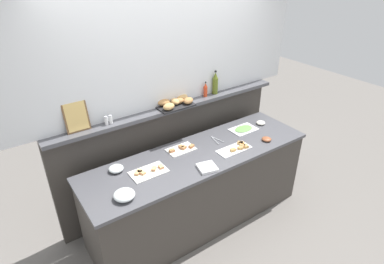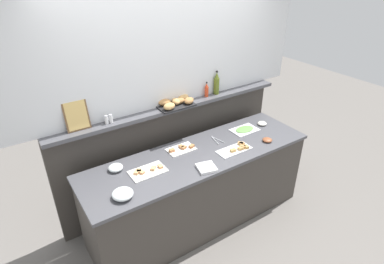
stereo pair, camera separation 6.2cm
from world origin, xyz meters
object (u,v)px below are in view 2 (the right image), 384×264
sandwich_platter_rear (147,171)px  bread_basket (177,102)px  glass_bowl_large (123,194)px  napkin_stack (206,168)px  framed_picture (76,115)px  serving_tongs (216,140)px  glass_bowl_medium (116,168)px  sandwich_platter_side (181,149)px  sandwich_platter_front (237,149)px  condiment_bowl_teal (262,123)px  condiment_bowl_dark (267,140)px  cold_cuts_platter (245,130)px  olive_oil_bottle (216,84)px  salt_shaker (106,120)px  pepper_shaker (111,119)px  hot_sauce_bottle (207,90)px

sandwich_platter_rear → bread_basket: bread_basket is taller
glass_bowl_large → bread_basket: (0.94, 0.66, 0.38)m
napkin_stack → framed_picture: 1.30m
serving_tongs → framed_picture: 1.48m
glass_bowl_medium → framed_picture: bearing=124.2°
sandwich_platter_rear → glass_bowl_medium: bearing=140.9°
sandwich_platter_rear → sandwich_platter_side: 0.50m
serving_tongs → napkin_stack: 0.55m
bread_basket → framed_picture: 1.05m
sandwich_platter_rear → sandwich_platter_front: (0.96, -0.16, 0.00)m
condiment_bowl_teal → condiment_bowl_dark: bearing=-126.3°
sandwich_platter_rear → condiment_bowl_teal: (1.58, 0.10, 0.01)m
cold_cuts_platter → condiment_bowl_teal: condiment_bowl_teal is taller
olive_oil_bottle → salt_shaker: bearing=-178.9°
sandwich_platter_side → bread_basket: (0.13, 0.29, 0.40)m
sandwich_platter_front → napkin_stack: sandwich_platter_front is taller
pepper_shaker → condiment_bowl_teal: bearing=-11.6°
condiment_bowl_dark → napkin_stack: size_ratio=0.62×
condiment_bowl_teal → bread_basket: bearing=160.1°
sandwich_platter_side → napkin_stack: (0.02, -0.43, 0.00)m
cold_cuts_platter → olive_oil_bottle: 0.63m
cold_cuts_platter → hot_sauce_bottle: bearing=129.3°
condiment_bowl_dark → salt_shaker: (-1.53, 0.67, 0.40)m
salt_shaker → framed_picture: size_ratio=0.30×
condiment_bowl_dark → condiment_bowl_teal: 0.39m
salt_shaker → pepper_shaker: bearing=0.0°
napkin_stack → pepper_shaker: (-0.63, 0.72, 0.40)m
glass_bowl_medium → condiment_bowl_teal: bearing=-3.1°
sandwich_platter_rear → napkin_stack: size_ratio=2.03×
serving_tongs → bread_basket: bread_basket is taller
condiment_bowl_dark → serving_tongs: (-0.45, 0.32, -0.01)m
napkin_stack → pepper_shaker: bearing=131.1°
sandwich_platter_front → serving_tongs: (-0.06, 0.27, -0.01)m
sandwich_platter_side → glass_bowl_medium: glass_bowl_medium is taller
bread_basket → sandwich_platter_side: bearing=-113.9°
sandwich_platter_front → glass_bowl_large: 1.30m
napkin_stack → glass_bowl_medium: bearing=147.6°
cold_cuts_platter → framed_picture: framed_picture is taller
condiment_bowl_dark → bread_basket: size_ratio=0.25×
napkin_stack → framed_picture: size_ratio=0.59×
glass_bowl_medium → salt_shaker: bearing=77.3°
condiment_bowl_dark → salt_shaker: salt_shaker is taller
napkin_stack → condiment_bowl_dark: bearing=3.4°
condiment_bowl_dark → condiment_bowl_teal: bearing=53.7°
glass_bowl_large → hot_sauce_bottle: bearing=26.7°
olive_oil_bottle → sandwich_platter_side: bearing=-155.1°
sandwich_platter_rear → pepper_shaker: bearing=106.9°
condiment_bowl_dark → bread_basket: bread_basket is taller
condiment_bowl_teal → napkin_stack: condiment_bowl_teal is taller
bread_basket → pepper_shaker: bearing=-179.8°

